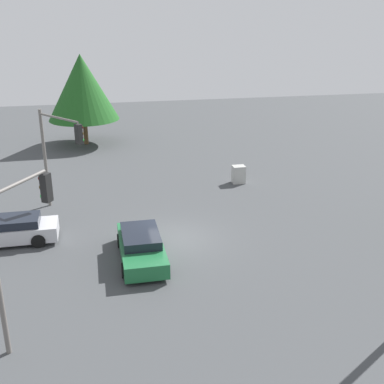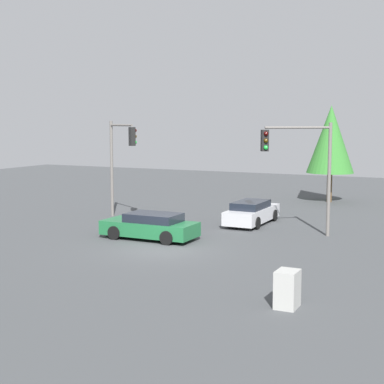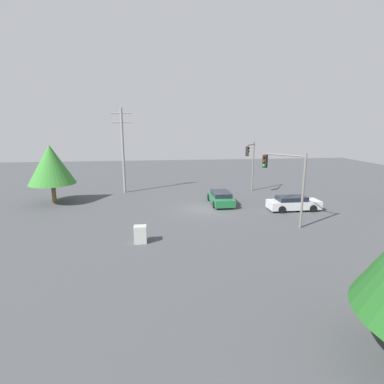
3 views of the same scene
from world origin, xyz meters
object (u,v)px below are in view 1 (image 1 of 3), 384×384
object	(u,v)px
sedan_green	(141,246)
sedan_silver	(9,230)
traffic_signal_main	(58,145)
electrical_cabinet	(239,174)
traffic_signal_cross	(18,232)

from	to	relation	value
sedan_green	sedan_silver	bearing A→B (deg)	-25.89
sedan_green	traffic_signal_main	world-z (taller)	traffic_signal_main
sedan_silver	traffic_signal_main	xyz separation A→B (m)	(2.51, 3.55, 3.28)
electrical_cabinet	traffic_signal_cross	bearing A→B (deg)	-130.78
sedan_silver	traffic_signal_cross	size ratio (longest dim) A/B	0.82
sedan_green	traffic_signal_main	size ratio (longest dim) A/B	0.82
traffic_signal_main	traffic_signal_cross	distance (m)	11.21
sedan_green	electrical_cabinet	xyz separation A→B (m)	(7.51, 9.28, -0.05)
traffic_signal_cross	sedan_green	bearing A→B (deg)	-11.77
traffic_signal_cross	electrical_cabinet	bearing A→B (deg)	-8.48
traffic_signal_main	electrical_cabinet	size ratio (longest dim) A/B	4.84
sedan_silver	sedan_green	bearing A→B (deg)	-115.89
sedan_green	sedan_silver	size ratio (longest dim) A/B	0.99
sedan_silver	traffic_signal_main	size ratio (longest dim) A/B	0.83
sedan_silver	electrical_cabinet	distance (m)	15.10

